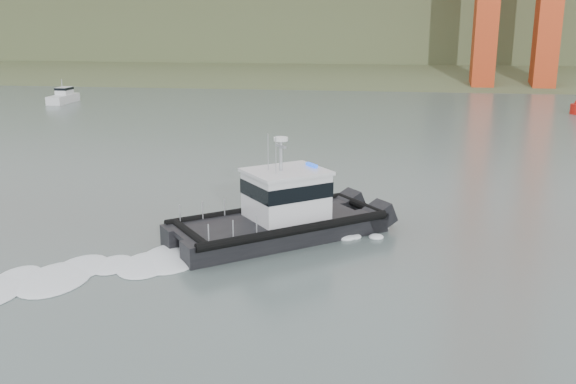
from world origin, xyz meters
The scene contains 4 objects.
ground centered at (0.00, 0.00, 0.00)m, with size 400.00×400.00×0.00m, color slate.
headlands centered at (0.00, 125.50, 7.05)m, with size 500.00×105.36×27.12m.
patrol_boat centered at (0.50, 9.42, 1.17)m, with size 9.69×8.67×4.65m.
motorboat centered at (-32.18, 53.12, 0.70)m, with size 1.74×5.12×2.81m.
Camera 1 is at (4.82, -17.19, 9.31)m, focal length 40.00 mm.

